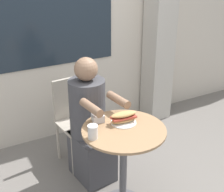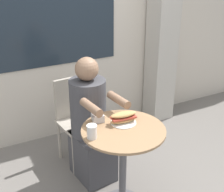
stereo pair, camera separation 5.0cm
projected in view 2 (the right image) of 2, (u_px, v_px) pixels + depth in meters
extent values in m
cube|color=beige|center=(57.00, 14.00, 3.26)|extent=(8.00, 0.08, 2.80)
cube|color=#1E2833|center=(46.00, 4.00, 3.12)|extent=(1.53, 0.01, 1.30)
cube|color=#B2ADA3|center=(163.00, 26.00, 3.70)|extent=(0.29, 0.29, 2.40)
cylinder|color=#997551|center=(123.00, 130.00, 2.38)|extent=(0.65, 0.65, 0.02)
cylinder|color=#515156|center=(123.00, 169.00, 2.53)|extent=(0.06, 0.06, 0.72)
cube|color=#ADA393|center=(80.00, 123.00, 3.09)|extent=(0.41, 0.41, 0.02)
cube|color=#ADA393|center=(71.00, 97.00, 3.13)|extent=(0.35, 0.07, 0.42)
cylinder|color=#ADA393|center=(103.00, 145.00, 3.14)|extent=(0.03, 0.03, 0.43)
cylinder|color=#ADA393|center=(74.00, 156.00, 2.98)|extent=(0.03, 0.03, 0.43)
cylinder|color=#ADA393|center=(87.00, 131.00, 3.39)|extent=(0.03, 0.03, 0.43)
cylinder|color=#ADA393|center=(59.00, 140.00, 3.23)|extent=(0.03, 0.03, 0.43)
cube|color=#424247|center=(93.00, 156.00, 2.96)|extent=(0.35, 0.44, 0.45)
cylinder|color=#424247|center=(88.00, 107.00, 2.80)|extent=(0.33, 0.33, 0.53)
sphere|color=#8E6B51|center=(87.00, 69.00, 2.65)|extent=(0.21, 0.21, 0.21)
cylinder|color=#8E6B51|center=(119.00, 100.00, 2.58)|extent=(0.09, 0.27, 0.07)
cylinder|color=#8E6B51|center=(91.00, 107.00, 2.45)|extent=(0.09, 0.27, 0.07)
cylinder|color=white|center=(123.00, 123.00, 2.46)|extent=(0.20, 0.20, 0.01)
ellipsoid|color=tan|center=(123.00, 120.00, 2.45)|extent=(0.22, 0.10, 0.04)
cube|color=#B74233|center=(123.00, 117.00, 2.44)|extent=(0.20, 0.10, 0.01)
ellipsoid|color=tan|center=(123.00, 114.00, 2.43)|extent=(0.22, 0.10, 0.04)
cylinder|color=silver|center=(92.00, 132.00, 2.24)|extent=(0.07, 0.07, 0.10)
cylinder|color=white|center=(92.00, 126.00, 2.21)|extent=(0.08, 0.08, 0.01)
cube|color=silver|center=(98.00, 118.00, 2.48)|extent=(0.11, 0.11, 0.06)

